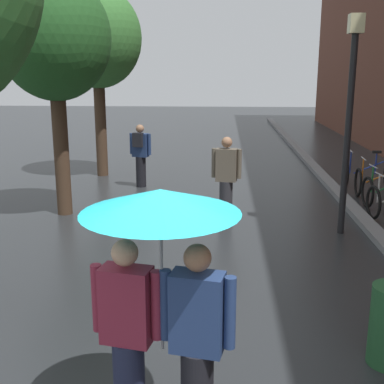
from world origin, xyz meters
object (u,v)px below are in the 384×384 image
Objects in this scene: street_tree_1 at (54,40)px; couple_under_umbrella at (161,274)px; parked_bicycle_6 at (380,182)px; street_lamp_post at (350,109)px; pedestrian_walking_midground at (226,180)px; pedestrian_walking_far at (140,154)px; parked_bicycle_7 at (367,173)px; street_tree_2 at (97,39)px.

street_tree_1 is 7.31m from couple_under_umbrella.
parked_bicycle_6 is 0.29× the size of street_lamp_post.
pedestrian_walking_far is (-2.21, 3.02, -0.01)m from pedestrian_walking_midground.
pedestrian_walking_midground is (-2.15, 0.50, -1.42)m from street_lamp_post.
pedestrian_walking_midground is (-3.67, -3.38, 0.50)m from parked_bicycle_7.
street_lamp_post is at bearing -40.65° from street_tree_2.
parked_bicycle_6 is 9.34m from couple_under_umbrella.
street_lamp_post reaches higher than couple_under_umbrella.
street_tree_2 reaches higher than pedestrian_walking_midground.
street_tree_2 is at bearing 139.35° from street_lamp_post.
parked_bicycle_6 is 3.74m from street_lamp_post.
parked_bicycle_7 is 0.55× the size of couple_under_umbrella.
pedestrian_walking_midground is (0.51, 5.96, -0.56)m from couple_under_umbrella.
street_tree_1 is 4.34m from pedestrian_walking_midground.
pedestrian_walking_far is at bearing -176.51° from parked_bicycle_7.
pedestrian_walking_midground is at bearing -7.05° from street_tree_1.
street_lamp_post reaches higher than parked_bicycle_6.
pedestrian_walking_far is at bearing 173.09° from parked_bicycle_6.
pedestrian_walking_far is (-1.70, 8.98, -0.57)m from couple_under_umbrella.
pedestrian_walking_midground is (3.57, -4.42, -2.92)m from street_tree_2.
parked_bicycle_6 and parked_bicycle_7 have the same top height.
pedestrian_walking_midground reaches higher than parked_bicycle_7.
street_tree_1 is at bearing 172.95° from pedestrian_walking_midground.
parked_bicycle_7 is 5.02m from pedestrian_walking_midground.
street_tree_1 is at bearing -87.58° from street_tree_2.
pedestrian_walking_midground is at bearing 166.91° from street_lamp_post.
parked_bicycle_7 is (7.08, 2.96, -3.16)m from street_tree_1.
parked_bicycle_6 is 0.97× the size of parked_bicycle_7.
parked_bicycle_7 is 0.67× the size of pedestrian_walking_midground.
parked_bicycle_7 is at bearing 65.86° from couple_under_umbrella.
street_tree_2 is at bearing 134.36° from pedestrian_walking_far.
pedestrian_walking_far is (1.36, -1.39, -2.93)m from street_tree_2.
street_tree_1 reaches higher than parked_bicycle_7.
parked_bicycle_6 is 1.08m from parked_bicycle_7.
street_tree_2 reaches higher than couple_under_umbrella.
street_tree_1 is 4.29× the size of parked_bicycle_6.
street_tree_2 is 3.52m from pedestrian_walking_far.
parked_bicycle_7 is at bearing 68.57° from street_lamp_post.
parked_bicycle_7 is at bearing 42.63° from pedestrian_walking_midground.
street_tree_2 is 2.48× the size of couple_under_umbrella.
street_lamp_post reaches higher than pedestrian_walking_midground.
pedestrian_walking_far is (-5.91, 0.72, 0.49)m from parked_bicycle_6.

